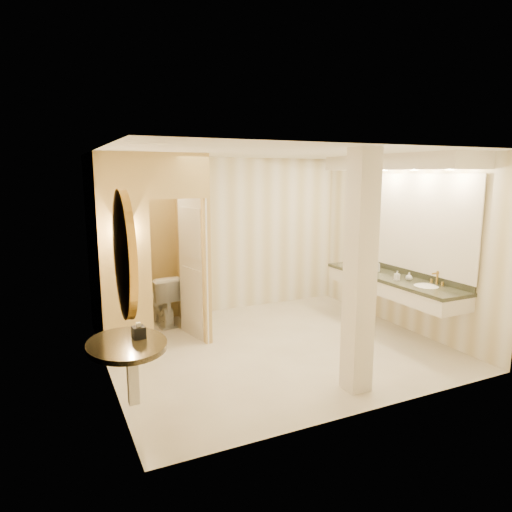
{
  "coord_description": "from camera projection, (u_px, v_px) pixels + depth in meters",
  "views": [
    {
      "loc": [
        -2.86,
        -5.45,
        2.43
      ],
      "look_at": [
        -0.2,
        0.2,
        1.3
      ],
      "focal_mm": 32.0,
      "sensor_mm": 36.0,
      "label": 1
    }
  ],
  "objects": [
    {
      "name": "soap_bottle_c",
      "position": [
        378.0,
        266.0,
        7.28
      ],
      "size": [
        0.09,
        0.09,
        0.19
      ],
      "primitive_type": "imported",
      "rotation": [
        0.0,
        0.0,
        -0.32
      ],
      "color": "#C6B28C",
      "rests_on": "vanity"
    },
    {
      "name": "wall_left",
      "position": [
        104.0,
        268.0,
        5.3
      ],
      "size": [
        0.02,
        4.0,
        2.7
      ],
      "primitive_type": "cube",
      "color": "white",
      "rests_on": "floor"
    },
    {
      "name": "soap_bottle_a",
      "position": [
        397.0,
        275.0,
        6.73
      ],
      "size": [
        0.06,
        0.07,
        0.14
      ],
      "primitive_type": "imported",
      "rotation": [
        0.0,
        0.0,
        -0.01
      ],
      "color": "beige",
      "rests_on": "vanity"
    },
    {
      "name": "wall_right",
      "position": [
        401.0,
        243.0,
        7.19
      ],
      "size": [
        0.02,
        4.0,
        2.7
      ],
      "primitive_type": "cube",
      "color": "white",
      "rests_on": "floor"
    },
    {
      "name": "toilet",
      "position": [
        162.0,
        299.0,
        7.41
      ],
      "size": [
        0.55,
        0.85,
        0.82
      ],
      "primitive_type": "imported",
      "rotation": [
        0.0,
        0.0,
        3.25
      ],
      "color": "white",
      "rests_on": "floor"
    },
    {
      "name": "console_shelf",
      "position": [
        126.0,
        294.0,
        4.18
      ],
      "size": [
        0.92,
        0.92,
        1.91
      ],
      "color": "black",
      "rests_on": "floor"
    },
    {
      "name": "wall_front",
      "position": [
        370.0,
        285.0,
        4.46
      ],
      "size": [
        4.5,
        0.02,
        2.7
      ],
      "primitive_type": "cube",
      "color": "white",
      "rests_on": "floor"
    },
    {
      "name": "soap_bottle_b",
      "position": [
        409.0,
        276.0,
        6.7
      ],
      "size": [
        0.11,
        0.11,
        0.12
      ],
      "primitive_type": "imported",
      "rotation": [
        0.0,
        0.0,
        -0.12
      ],
      "color": "silver",
      "rests_on": "vanity"
    },
    {
      "name": "toilet_closet",
      "position": [
        176.0,
        246.0,
        6.64
      ],
      "size": [
        1.5,
        1.55,
        2.7
      ],
      "color": "#E3C977",
      "rests_on": "floor"
    },
    {
      "name": "pillar",
      "position": [
        360.0,
        273.0,
        4.99
      ],
      "size": [
        0.27,
        0.27,
        2.7
      ],
      "primitive_type": "cube",
      "color": "white",
      "rests_on": "floor"
    },
    {
      "name": "tissue_box",
      "position": [
        139.0,
        332.0,
        4.35
      ],
      "size": [
        0.12,
        0.12,
        0.12
      ],
      "primitive_type": "cube",
      "rotation": [
        0.0,
        0.0,
        0.09
      ],
      "color": "black",
      "rests_on": "console_shelf"
    },
    {
      "name": "vanity",
      "position": [
        397.0,
        227.0,
        6.87
      ],
      "size": [
        0.75,
        2.7,
        2.09
      ],
      "color": "white",
      "rests_on": "floor"
    },
    {
      "name": "ceiling",
      "position": [
        276.0,
        153.0,
        6.0
      ],
      "size": [
        4.5,
        4.5,
        0.0
      ],
      "primitive_type": "plane",
      "rotation": [
        3.14,
        0.0,
        0.0
      ],
      "color": "white",
      "rests_on": "wall_back"
    },
    {
      "name": "wall_back",
      "position": [
        222.0,
        236.0,
        8.02
      ],
      "size": [
        4.5,
        0.02,
        2.7
      ],
      "primitive_type": "cube",
      "color": "white",
      "rests_on": "floor"
    },
    {
      "name": "wall_sconce",
      "position": [
        124.0,
        229.0,
        5.75
      ],
      "size": [
        0.14,
        0.14,
        0.42
      ],
      "color": "#B38B39",
      "rests_on": "toilet_closet"
    },
    {
      "name": "floor",
      "position": [
        274.0,
        347.0,
        6.49
      ],
      "size": [
        4.5,
        4.5,
        0.0
      ],
      "primitive_type": "plane",
      "color": "white",
      "rests_on": "ground"
    }
  ]
}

